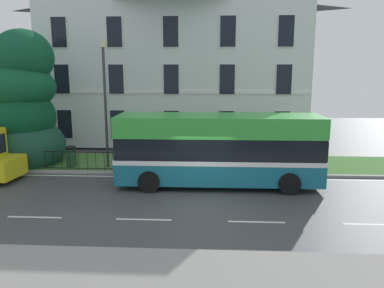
# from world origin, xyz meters

# --- Properties ---
(ground_plane) EXTENTS (60.00, 56.00, 0.18)m
(ground_plane) POSITION_xyz_m (0.00, 0.75, -0.02)
(ground_plane) COLOR #3E4144
(georgian_townhouse) EXTENTS (18.02, 10.49, 11.38)m
(georgian_townhouse) POSITION_xyz_m (-2.24, 15.05, 5.84)
(georgian_townhouse) COLOR silver
(georgian_townhouse) RESTS_ON ground_plane
(iron_verge_railing) EXTENTS (12.19, 0.04, 0.97)m
(iron_verge_railing) POSITION_xyz_m (-2.24, 4.40, 0.62)
(iron_verge_railing) COLOR black
(iron_verge_railing) RESTS_ON ground_plane
(evergreen_tree) EXTENTS (4.53, 4.53, 8.13)m
(evergreen_tree) POSITION_xyz_m (-10.17, 6.00, 2.97)
(evergreen_tree) COLOR #423328
(evergreen_tree) RESTS_ON ground_plane
(single_decker_bus) EXTENTS (9.21, 2.70, 3.26)m
(single_decker_bus) POSITION_xyz_m (0.71, 2.48, 1.71)
(single_decker_bus) COLOR #18677B
(single_decker_bus) RESTS_ON ground_plane
(street_lamp_post) EXTENTS (0.36, 0.24, 6.60)m
(street_lamp_post) POSITION_xyz_m (-5.16, 5.05, 3.91)
(street_lamp_post) COLOR #333338
(street_lamp_post) RESTS_ON ground_plane
(litter_bin) EXTENTS (0.56, 0.56, 1.13)m
(litter_bin) POSITION_xyz_m (-7.19, 5.15, 0.69)
(litter_bin) COLOR #23472D
(litter_bin) RESTS_ON ground_plane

